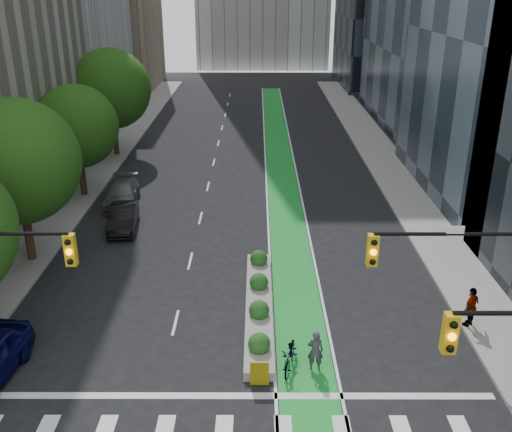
{
  "coord_description": "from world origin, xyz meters",
  "views": [
    {
      "loc": [
        1.11,
        -15.45,
        14.0
      ],
      "look_at": [
        1.05,
        11.1,
        3.0
      ],
      "focal_mm": 40.0,
      "sensor_mm": 36.0,
      "label": 1
    }
  ],
  "objects_px": {
    "median_planter": "(259,303)",
    "parked_car_left_mid": "(123,217)",
    "parked_car_left_far": "(122,193)",
    "pedestrian_far": "(471,307)",
    "cyclist": "(315,351)",
    "bicycle": "(290,355)"
  },
  "relations": [
    {
      "from": "bicycle",
      "to": "parked_car_left_far",
      "type": "height_order",
      "value": "parked_car_left_far"
    },
    {
      "from": "bicycle",
      "to": "pedestrian_far",
      "type": "distance_m",
      "value": 8.37
    },
    {
      "from": "parked_car_left_mid",
      "to": "pedestrian_far",
      "type": "relative_size",
      "value": 2.4
    },
    {
      "from": "parked_car_left_mid",
      "to": "pedestrian_far",
      "type": "xyz_separation_m",
      "value": [
        17.3,
        -10.72,
        0.34
      ]
    },
    {
      "from": "bicycle",
      "to": "cyclist",
      "type": "height_order",
      "value": "cyclist"
    },
    {
      "from": "parked_car_left_mid",
      "to": "parked_car_left_far",
      "type": "height_order",
      "value": "parked_car_left_far"
    },
    {
      "from": "cyclist",
      "to": "parked_car_left_mid",
      "type": "xyz_separation_m",
      "value": [
        -10.35,
        13.57,
        -0.13
      ]
    },
    {
      "from": "parked_car_left_far",
      "to": "pedestrian_far",
      "type": "bearing_deg",
      "value": -44.82
    },
    {
      "from": "cyclist",
      "to": "parked_car_left_far",
      "type": "distance_m",
      "value": 21.06
    },
    {
      "from": "median_planter",
      "to": "pedestrian_far",
      "type": "distance_m",
      "value": 9.24
    },
    {
      "from": "cyclist",
      "to": "pedestrian_far",
      "type": "xyz_separation_m",
      "value": [
        6.95,
        2.85,
        0.22
      ]
    },
    {
      "from": "pedestrian_far",
      "to": "bicycle",
      "type": "bearing_deg",
      "value": -23.23
    },
    {
      "from": "median_planter",
      "to": "parked_car_left_far",
      "type": "bearing_deg",
      "value": 124.29
    },
    {
      "from": "parked_car_left_far",
      "to": "pedestrian_far",
      "type": "relative_size",
      "value": 2.78
    },
    {
      "from": "bicycle",
      "to": "cyclist",
      "type": "bearing_deg",
      "value": 3.76
    },
    {
      "from": "cyclist",
      "to": "bicycle",
      "type": "bearing_deg",
      "value": -5.42
    },
    {
      "from": "parked_car_left_mid",
      "to": "pedestrian_far",
      "type": "distance_m",
      "value": 20.35
    },
    {
      "from": "bicycle",
      "to": "parked_car_left_far",
      "type": "relative_size",
      "value": 0.42
    },
    {
      "from": "bicycle",
      "to": "median_planter",
      "type": "bearing_deg",
      "value": 117.99
    },
    {
      "from": "median_planter",
      "to": "parked_car_left_mid",
      "type": "relative_size",
      "value": 2.33
    },
    {
      "from": "cyclist",
      "to": "parked_car_left_far",
      "type": "relative_size",
      "value": 0.33
    },
    {
      "from": "median_planter",
      "to": "bicycle",
      "type": "height_order",
      "value": "bicycle"
    }
  ]
}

